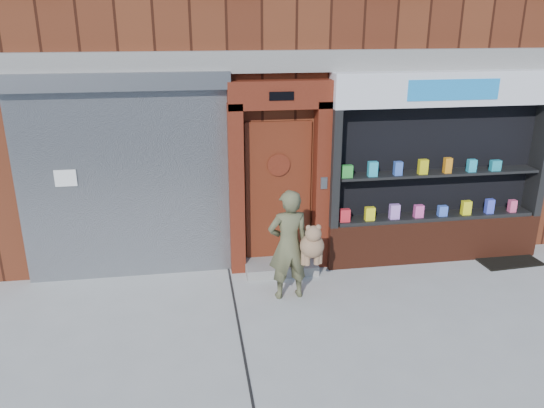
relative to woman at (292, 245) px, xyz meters
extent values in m
plane|color=#9E9E99|center=(0.74, -0.89, -0.80)|extent=(80.00, 80.00, 0.00)
cube|color=#502012|center=(0.74, 5.11, 3.20)|extent=(12.00, 8.00, 8.00)
cube|color=gray|center=(0.74, 1.03, 2.35)|extent=(12.00, 0.16, 0.30)
cube|color=gray|center=(-2.26, 1.05, 0.60)|extent=(3.00, 0.10, 2.80)
cube|color=slate|center=(-2.26, 0.99, 2.12)|extent=(3.10, 0.30, 0.24)
cube|color=white|center=(-3.06, 0.98, 0.80)|extent=(0.30, 0.01, 0.24)
cube|color=#541A0E|center=(-0.66, 0.97, 0.50)|extent=(0.22, 0.28, 2.60)
cube|color=#541A0E|center=(0.64, 0.97, 0.50)|extent=(0.22, 0.28, 2.60)
cube|color=#541A0E|center=(-0.01, 0.97, 1.90)|extent=(1.50, 0.28, 0.40)
cube|color=black|center=(-0.01, 0.82, 1.90)|extent=(0.35, 0.01, 0.12)
cube|color=#582010|center=(-0.01, 1.08, 0.40)|extent=(1.00, 0.06, 2.20)
cylinder|color=black|center=(-0.01, 1.04, 0.85)|extent=(0.28, 0.02, 0.28)
cylinder|color=#541A0E|center=(-0.01, 1.03, 0.85)|extent=(0.34, 0.02, 0.34)
cube|color=gray|center=(-0.01, 0.81, -0.72)|extent=(1.10, 0.55, 0.15)
cube|color=slate|center=(0.64, 0.82, 0.60)|extent=(0.10, 0.02, 0.18)
cube|color=#552314|center=(2.49, 0.91, -0.45)|extent=(3.50, 0.40, 0.70)
cube|color=black|center=(0.80, 0.91, 0.80)|extent=(0.12, 0.40, 1.80)
cube|color=black|center=(4.18, 0.91, 0.80)|extent=(0.12, 0.40, 1.80)
cube|color=black|center=(2.49, 1.09, 0.80)|extent=(3.30, 0.03, 1.80)
cube|color=black|center=(2.49, 0.91, -0.07)|extent=(3.20, 0.36, 0.06)
cube|color=black|center=(2.49, 0.91, 0.65)|extent=(3.20, 0.36, 0.04)
cube|color=white|center=(2.49, 0.91, 1.95)|extent=(3.50, 0.40, 0.50)
cube|color=#1978C2|center=(2.49, 0.70, 1.95)|extent=(1.40, 0.01, 0.30)
cube|color=red|center=(0.99, 0.83, 0.06)|extent=(0.16, 0.09, 0.20)
cube|color=#FFF11A|center=(1.39, 0.83, 0.07)|extent=(0.15, 0.09, 0.21)
cube|color=#C181E9|center=(1.79, 0.83, 0.08)|extent=(0.15, 0.09, 0.23)
cube|color=#F050A9|center=(2.19, 0.83, 0.06)|extent=(0.14, 0.09, 0.20)
cube|color=#446EEA|center=(2.59, 0.83, 0.05)|extent=(0.14, 0.09, 0.16)
cube|color=#FFF81A|center=(2.99, 0.83, 0.08)|extent=(0.14, 0.09, 0.22)
cube|color=#4455EA|center=(3.39, 0.83, 0.08)|extent=(0.12, 0.09, 0.23)
cube|color=#F35183|center=(3.79, 0.83, 0.06)|extent=(0.11, 0.09, 0.20)
cube|color=green|center=(0.99, 0.83, 0.77)|extent=(0.16, 0.09, 0.19)
cube|color=#29B2CE|center=(1.39, 0.83, 0.79)|extent=(0.14, 0.09, 0.22)
cube|color=blue|center=(1.79, 0.83, 0.78)|extent=(0.12, 0.09, 0.21)
cube|color=yellow|center=(2.19, 0.83, 0.79)|extent=(0.14, 0.09, 0.23)
cube|color=orange|center=(2.59, 0.83, 0.79)|extent=(0.11, 0.09, 0.24)
cube|color=#28AECC|center=(2.99, 0.83, 0.77)|extent=(0.13, 0.09, 0.19)
cube|color=teal|center=(3.39, 0.83, 0.76)|extent=(0.16, 0.09, 0.16)
imported|color=brown|center=(-0.04, 0.01, 0.00)|extent=(0.61, 0.43, 1.58)
sphere|color=#846042|center=(0.27, -0.08, 0.00)|extent=(0.33, 0.33, 0.33)
sphere|color=#846042|center=(0.27, -0.13, 0.20)|extent=(0.22, 0.22, 0.22)
sphere|color=#846042|center=(0.20, -0.13, 0.29)|extent=(0.08, 0.08, 0.08)
sphere|color=#846042|center=(0.33, -0.13, 0.29)|extent=(0.08, 0.08, 0.08)
cylinder|color=#846042|center=(0.15, -0.08, -0.17)|extent=(0.08, 0.08, 0.20)
cylinder|color=#846042|center=(0.38, -0.08, -0.17)|extent=(0.08, 0.08, 0.20)
cylinder|color=#846042|center=(0.20, -0.10, -0.17)|extent=(0.08, 0.08, 0.20)
cylinder|color=#846042|center=(0.33, -0.10, -0.17)|extent=(0.08, 0.08, 0.20)
cube|color=black|center=(3.69, 0.64, -0.78)|extent=(1.02, 0.74, 0.02)
camera|label=1|loc=(-1.31, -6.52, 2.93)|focal=35.00mm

